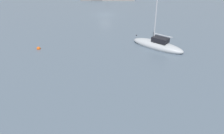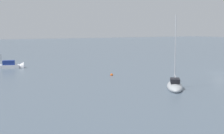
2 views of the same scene
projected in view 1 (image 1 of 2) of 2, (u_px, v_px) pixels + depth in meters
name	position (u px, v px, depth m)	size (l,w,h in m)	color
ground_plane	(105.00, 14.00, 52.28)	(500.00, 500.00, 0.00)	slate
sailboat_grey_near	(157.00, 45.00, 33.85)	(7.84, 7.00, 11.81)	#ADB2B7
mooring_buoy_near	(39.00, 48.00, 33.45)	(0.56, 0.56, 0.56)	#EA5914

